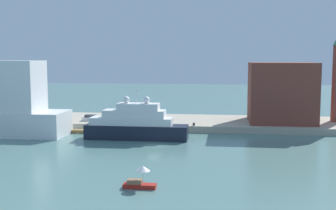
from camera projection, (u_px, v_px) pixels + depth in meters
The scene contains 9 objects.
ground at pixel (154, 146), 86.42m from camera, with size 400.00×400.00×0.00m, color slate.
quay_dock at pixel (171, 122), 112.59m from camera, with size 110.00×21.29×1.56m, color #ADA38E.
large_yacht at pixel (135, 125), 93.34m from camera, with size 22.37×4.91×10.73m.
small_motorboat at pixel (140, 179), 58.41m from camera, with size 4.50×1.99×3.12m.
work_barge at pixel (84, 131), 101.21m from camera, with size 5.27×1.99×0.74m, color olive.
harbor_building at pixel (281, 92), 107.41m from camera, with size 15.90×15.08×14.91m, color brown.
parked_car at pixel (91, 118), 110.26m from camera, with size 4.51×1.89×1.49m.
person_figure at pixel (107, 117), 112.05m from camera, with size 0.36×0.36×1.56m.
mooring_bollard at pixel (194, 124), 102.14m from camera, with size 0.54×0.54×0.68m, color black.
Camera 1 is at (13.85, -83.89, 17.77)m, focal length 45.92 mm.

